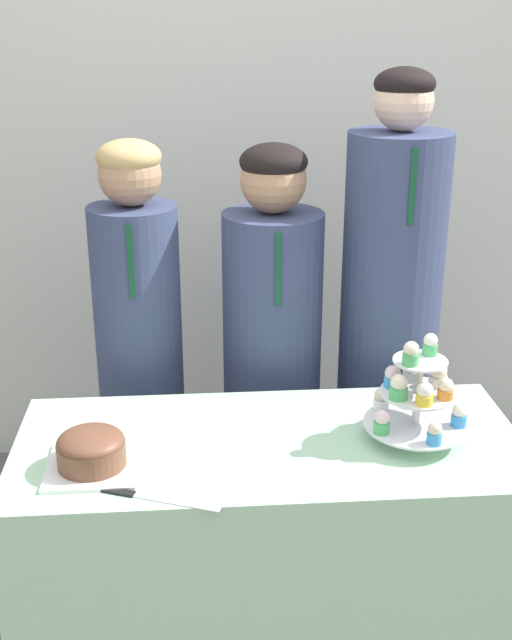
{
  "coord_description": "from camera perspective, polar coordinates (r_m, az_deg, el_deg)",
  "views": [
    {
      "loc": [
        -0.17,
        -1.52,
        1.79
      ],
      "look_at": [
        -0.03,
        0.32,
        1.07
      ],
      "focal_mm": 45.0,
      "sensor_mm": 36.0,
      "label": 1
    }
  ],
  "objects": [
    {
      "name": "student_2",
      "position": [
        2.64,
        9.36,
        -1.73
      ],
      "size": [
        0.32,
        0.32,
        1.64
      ],
      "color": "#384266",
      "rests_on": "ground_plane"
    },
    {
      "name": "student_1",
      "position": [
        2.62,
        1.14,
        -3.94
      ],
      "size": [
        0.31,
        0.32,
        1.43
      ],
      "color": "#384266",
      "rests_on": "ground_plane"
    },
    {
      "name": "student_0",
      "position": [
        2.6,
        -8.18,
        -3.8
      ],
      "size": [
        0.27,
        0.28,
        1.44
      ],
      "color": "#384266",
      "rests_on": "ground_plane"
    },
    {
      "name": "cake_knife",
      "position": [
        1.89,
        -8.41,
        -12.26
      ],
      "size": [
        0.28,
        0.12,
        0.01
      ],
      "rotation": [
        0.0,
        0.0,
        -0.37
      ],
      "color": "silver",
      "rests_on": "table"
    },
    {
      "name": "round_cake",
      "position": [
        1.99,
        -11.64,
        -9.06
      ],
      "size": [
        0.22,
        0.22,
        0.1
      ],
      "color": "white",
      "rests_on": "table"
    },
    {
      "name": "table",
      "position": [
        2.3,
        0.9,
        -16.72
      ],
      "size": [
        1.31,
        0.57,
        0.75
      ],
      "color": "#A8DBB2",
      "rests_on": "ground_plane"
    },
    {
      "name": "wall_back",
      "position": [
        3.16,
        -1.26,
        13.24
      ],
      "size": [
        9.0,
        0.06,
        2.7
      ],
      "color": "silver",
      "rests_on": "ground_plane"
    },
    {
      "name": "cupcake_stand",
      "position": [
        2.08,
        11.37,
        -5.21
      ],
      "size": [
        0.27,
        0.27,
        0.28
      ],
      "color": "silver",
      "rests_on": "table"
    }
  ]
}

